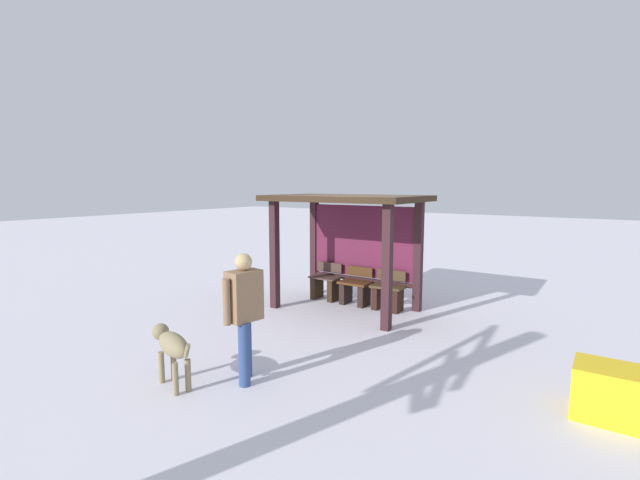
{
  "coord_description": "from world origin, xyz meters",
  "views": [
    {
      "loc": [
        4.32,
        -7.23,
        2.44
      ],
      "look_at": [
        -0.33,
        -0.4,
        1.4
      ],
      "focal_mm": 24.5,
      "sensor_mm": 36.0,
      "label": 1
    }
  ],
  "objects": [
    {
      "name": "dog",
      "position": [
        -0.04,
        -4.03,
        0.5
      ],
      "size": [
        0.95,
        0.42,
        0.69
      ],
      "color": "#8C7D59",
      "rests_on": "ground"
    },
    {
      "name": "grit_bin",
      "position": [
        4.4,
        -1.94,
        0.28
      ],
      "size": [
        0.7,
        0.56,
        0.56
      ],
      "primitive_type": "cube",
      "rotation": [
        0.0,
        0.0,
        0.0
      ],
      "color": "yellow",
      "rests_on": "ground"
    },
    {
      "name": "bench_center_inside",
      "position": [
        0.0,
        0.4,
        0.31
      ],
      "size": [
        0.63,
        0.42,
        0.76
      ],
      "color": "#4B2B15",
      "rests_on": "ground"
    },
    {
      "name": "ground_plane",
      "position": [
        0.0,
        0.0,
        0.0
      ],
      "size": [
        60.0,
        60.0,
        0.0
      ],
      "primitive_type": "plane",
      "color": "silver"
    },
    {
      "name": "bench_right_inside",
      "position": [
        0.73,
        0.4,
        0.32
      ],
      "size": [
        0.63,
        0.37,
        0.78
      ],
      "color": "#43331E",
      "rests_on": "ground"
    },
    {
      "name": "bench_left_inside",
      "position": [
        -0.73,
        0.41,
        0.31
      ],
      "size": [
        0.63,
        0.4,
        0.78
      ],
      "color": "#49332D",
      "rests_on": "ground"
    },
    {
      "name": "bus_shelter",
      "position": [
        0.0,
        0.18,
        1.74
      ],
      "size": [
        2.93,
        1.87,
        2.24
      ],
      "color": "#361D21",
      "rests_on": "ground"
    },
    {
      "name": "person_walking",
      "position": [
        0.61,
        -3.44,
        0.94
      ],
      "size": [
        0.33,
        0.61,
        1.62
      ],
      "color": "#88674A",
      "rests_on": "ground"
    }
  ]
}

